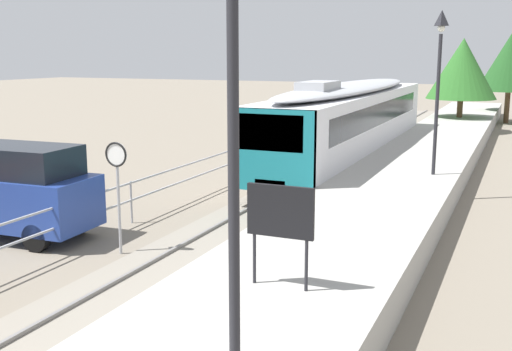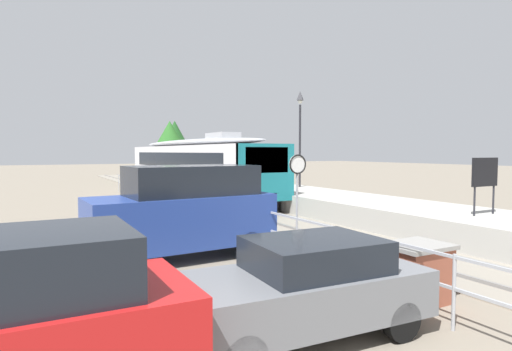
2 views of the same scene
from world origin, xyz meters
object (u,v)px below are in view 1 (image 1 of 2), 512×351
object	(u,v)px
platform_lamp_near_end	(233,80)
platform_notice_board	(280,215)
platform_lamp_mid_platform	(439,62)
commuter_train	(349,117)
speed_limit_sign	(117,170)
parked_van_blue	(9,190)

from	to	relation	value
platform_lamp_near_end	platform_notice_board	xyz separation A→B (m)	(-1.00, 3.92, -2.44)
platform_lamp_mid_platform	commuter_train	bearing A→B (deg)	129.02
speed_limit_sign	platform_notice_board	bearing A→B (deg)	-26.66
platform_notice_board	speed_limit_sign	bearing A→B (deg)	153.34
commuter_train	platform_notice_board	bearing A→B (deg)	-78.81
commuter_train	speed_limit_sign	distance (m)	14.44
platform_lamp_near_end	parked_van_blue	distance (m)	12.38
platform_notice_board	platform_lamp_mid_platform	bearing A→B (deg)	85.05
commuter_train	platform_lamp_near_end	world-z (taller)	platform_lamp_near_end
speed_limit_sign	parked_van_blue	bearing A→B (deg)	178.16
platform_notice_board	parked_van_blue	bearing A→B (deg)	162.73
platform_lamp_near_end	platform_notice_board	world-z (taller)	platform_lamp_near_end
platform_lamp_mid_platform	speed_limit_sign	distance (m)	11.20
commuter_train	speed_limit_sign	xyz separation A→B (m)	(-1.91, -14.31, -0.02)
platform_lamp_mid_platform	platform_notice_board	distance (m)	11.87
commuter_train	platform_lamp_near_end	xyz separation A→B (m)	(4.36, -20.88, 2.48)
platform_notice_board	speed_limit_sign	size ratio (longest dim) A/B	0.64
platform_notice_board	speed_limit_sign	xyz separation A→B (m)	(-5.26, 2.64, -0.06)
platform_lamp_near_end	speed_limit_sign	xyz separation A→B (m)	(-6.27, 6.57, -2.50)
platform_lamp_near_end	speed_limit_sign	world-z (taller)	platform_lamp_near_end
speed_limit_sign	commuter_train	bearing A→B (deg)	82.40
platform_lamp_mid_platform	platform_notice_board	size ratio (longest dim) A/B	2.97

